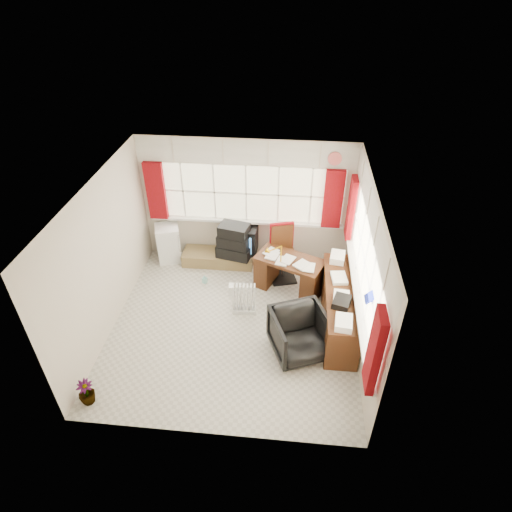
{
  "coord_description": "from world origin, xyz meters",
  "views": [
    {
      "loc": [
        0.89,
        -5.1,
        5.15
      ],
      "look_at": [
        0.33,
        0.55,
        1.06
      ],
      "focal_mm": 30.0,
      "sensor_mm": 36.0,
      "label": 1
    }
  ],
  "objects": [
    {
      "name": "desk",
      "position": [
        0.88,
        1.03,
        0.38
      ],
      "size": [
        1.33,
        1.02,
        0.73
      ],
      "color": "#522913",
      "rests_on": "ground"
    },
    {
      "name": "ground",
      "position": [
        0.0,
        0.0,
        0.0
      ],
      "size": [
        4.0,
        4.0,
        0.0
      ],
      "primitive_type": "plane",
      "color": "beige",
      "rests_on": "ground"
    },
    {
      "name": "window_back",
      "position": [
        0.0,
        1.94,
        0.95
      ],
      "size": [
        3.7,
        0.12,
        3.6
      ],
      "color": "#FFF7C9",
      "rests_on": "room_walls"
    },
    {
      "name": "credenza",
      "position": [
        1.73,
        0.2,
        0.39
      ],
      "size": [
        0.5,
        2.0,
        0.85
      ],
      "color": "#522913",
      "rests_on": "ground"
    },
    {
      "name": "radiator",
      "position": [
        0.14,
        0.34,
        0.24
      ],
      "size": [
        0.41,
        0.19,
        0.6
      ],
      "color": "white",
      "rests_on": "ground"
    },
    {
      "name": "desk_lamp",
      "position": [
        0.72,
        0.9,
        0.96
      ],
      "size": [
        0.16,
        0.14,
        0.39
      ],
      "color": "#EEA90A",
      "rests_on": "desk"
    },
    {
      "name": "tv_bench",
      "position": [
        -0.55,
        1.72,
        0.12
      ],
      "size": [
        1.4,
        0.5,
        0.25
      ],
      "primitive_type": "cube",
      "color": "olive",
      "rests_on": "ground"
    },
    {
      "name": "overhead_cabinets",
      "position": [
        0.98,
        0.98,
        2.25
      ],
      "size": [
        3.98,
        3.98,
        0.48
      ],
      "color": "silver",
      "rests_on": "room_walls"
    },
    {
      "name": "crt_tv",
      "position": [
        -0.08,
        1.89,
        0.52
      ],
      "size": [
        0.64,
        0.6,
        0.55
      ],
      "color": "black",
      "rests_on": "tv_bench"
    },
    {
      "name": "room_walls",
      "position": [
        0.0,
        0.0,
        1.5
      ],
      "size": [
        4.0,
        4.0,
        4.0
      ],
      "color": "beige",
      "rests_on": "ground"
    },
    {
      "name": "mini_fridge",
      "position": [
        -1.55,
        1.76,
        0.38
      ],
      "size": [
        0.56,
        0.56,
        0.76
      ],
      "color": "white",
      "rests_on": "ground"
    },
    {
      "name": "flower_vase",
      "position": [
        -1.8,
        -1.68,
        0.2
      ],
      "size": [
        0.27,
        0.27,
        0.41
      ],
      "primitive_type": "imported",
      "rotation": [
        0.0,
        0.0,
        0.21
      ],
      "color": "black",
      "rests_on": "ground"
    },
    {
      "name": "file_tray",
      "position": [
        1.7,
        -0.15,
        0.8
      ],
      "size": [
        0.33,
        0.37,
        0.11
      ],
      "primitive_type": "cube",
      "rotation": [
        0.0,
        0.0,
        -0.28
      ],
      "color": "black",
      "rests_on": "credenza"
    },
    {
      "name": "task_chair",
      "position": [
        0.73,
        1.47,
        0.58
      ],
      "size": [
        0.57,
        0.59,
        1.1
      ],
      "color": "black",
      "rests_on": "ground"
    },
    {
      "name": "office_chair",
      "position": [
        1.1,
        -0.47,
        0.38
      ],
      "size": [
        1.06,
        1.08,
        0.76
      ],
      "primitive_type": "imported",
      "rotation": [
        0.0,
        0.0,
        0.39
      ],
      "color": "black",
      "rests_on": "ground"
    },
    {
      "name": "window_right",
      "position": [
        1.94,
        0.0,
        0.95
      ],
      "size": [
        0.12,
        3.7,
        3.6
      ],
      "color": "#FFF7C9",
      "rests_on": "room_walls"
    },
    {
      "name": "hifi_stack",
      "position": [
        -0.2,
        1.66,
        0.57
      ],
      "size": [
        0.73,
        0.55,
        0.69
      ],
      "color": "black",
      "rests_on": "tv_bench"
    },
    {
      "name": "spray_bottle_a",
      "position": [
        -0.44,
        1.66,
        0.16
      ],
      "size": [
        0.17,
        0.17,
        0.31
      ],
      "primitive_type": "imported",
      "rotation": [
        0.0,
        0.0,
        0.58
      ],
      "color": "white",
      "rests_on": "ground"
    },
    {
      "name": "curtains",
      "position": [
        0.92,
        0.93,
        1.46
      ],
      "size": [
        3.83,
        3.83,
        1.15
      ],
      "color": "maroon",
      "rests_on": "room_walls"
    },
    {
      "name": "spray_bottle_b",
      "position": [
        -0.7,
        1.06,
        0.09
      ],
      "size": [
        0.1,
        0.1,
        0.17
      ],
      "primitive_type": "imported",
      "rotation": [
        0.0,
        0.0,
        -0.4
      ],
      "color": "#95DFD5",
      "rests_on": "ground"
    }
  ]
}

